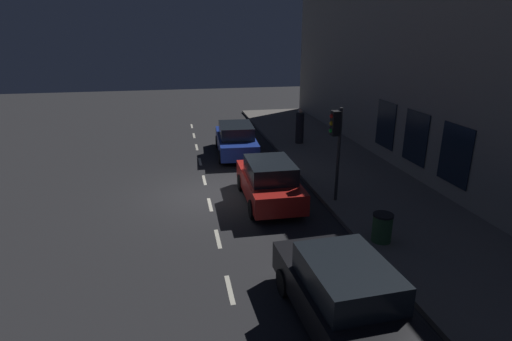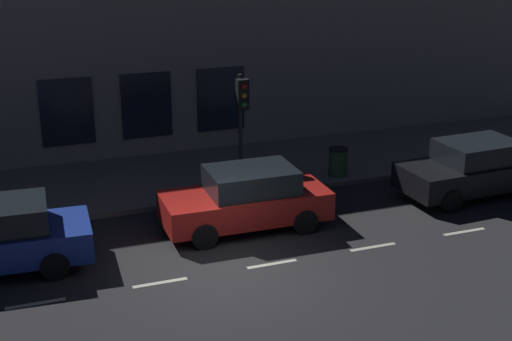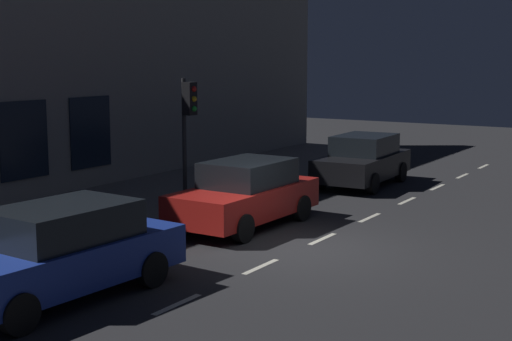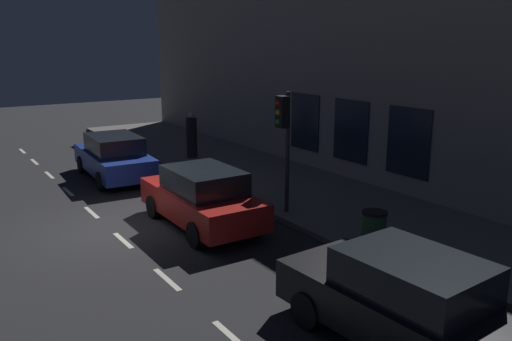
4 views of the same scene
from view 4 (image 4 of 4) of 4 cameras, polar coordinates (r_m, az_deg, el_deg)
ground_plane at (r=14.23m, az=-15.68°, el=-6.15°), size 60.00×60.00×0.00m
sidewalk at (r=17.03m, az=4.65°, el=-2.10°), size 4.50×32.00×0.15m
building_facade at (r=18.08m, az=11.42°, el=11.91°), size 0.65×32.00×8.43m
lane_centre_line at (r=13.33m, az=-14.32°, el=-7.41°), size 0.12×27.20×0.01m
traffic_light at (r=13.95m, az=3.06°, el=4.85°), size 0.46×0.32×3.32m
parked_car_0 at (r=8.75m, az=15.93°, el=-13.57°), size 2.04×4.24×1.58m
parked_car_1 at (r=13.75m, az=-5.91°, el=-2.93°), size 1.90×4.20×1.58m
parked_car_2 at (r=19.15m, az=-15.27°, el=1.46°), size 2.06×4.59×1.58m
pedestrian_0 at (r=21.41m, az=-7.04°, el=3.68°), size 0.54×0.54×1.86m
trash_bin at (r=12.35m, az=12.76°, el=-6.22°), size 0.58×0.58×0.84m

